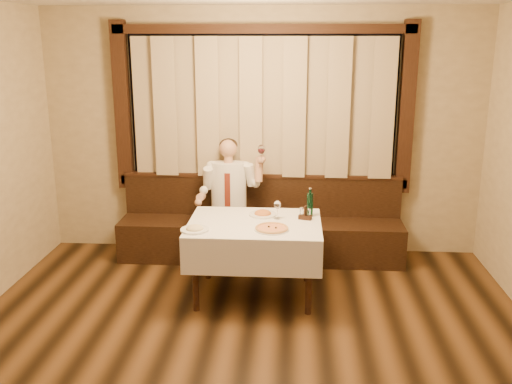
# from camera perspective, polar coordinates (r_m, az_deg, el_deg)

# --- Properties ---
(room) EXTENTS (5.01, 6.01, 2.81)m
(room) POSITION_cam_1_polar(r_m,az_deg,el_deg) (4.56, -0.79, 2.97)
(room) COLOR black
(room) RESTS_ON ground
(banquette) EXTENTS (3.20, 0.61, 0.94)m
(banquette) POSITION_cam_1_polar(r_m,az_deg,el_deg) (6.57, 0.48, -3.91)
(banquette) COLOR black
(banquette) RESTS_ON ground
(dining_table) EXTENTS (1.27, 0.97, 0.76)m
(dining_table) POSITION_cam_1_polar(r_m,az_deg,el_deg) (5.49, -0.14, -4.07)
(dining_table) COLOR black
(dining_table) RESTS_ON ground
(pizza) EXTENTS (0.32, 0.32, 0.03)m
(pizza) POSITION_cam_1_polar(r_m,az_deg,el_deg) (5.24, 1.59, -3.66)
(pizza) COLOR white
(pizza) RESTS_ON dining_table
(pasta_red) EXTENTS (0.28, 0.28, 0.09)m
(pasta_red) POSITION_cam_1_polar(r_m,az_deg,el_deg) (5.65, 0.69, -1.97)
(pasta_red) COLOR white
(pasta_red) RESTS_ON dining_table
(pasta_cream) EXTENTS (0.26, 0.26, 0.09)m
(pasta_cream) POSITION_cam_1_polar(r_m,az_deg,el_deg) (5.24, -6.15, -3.48)
(pasta_cream) COLOR white
(pasta_cream) RESTS_ON dining_table
(green_bottle) EXTENTS (0.06, 0.06, 0.29)m
(green_bottle) POSITION_cam_1_polar(r_m,az_deg,el_deg) (5.62, 5.41, -1.23)
(green_bottle) COLOR #0D3E23
(green_bottle) RESTS_ON dining_table
(table_wine_glass) EXTENTS (0.07, 0.07, 0.19)m
(table_wine_glass) POSITION_cam_1_polar(r_m,az_deg,el_deg) (5.52, 2.16, -1.35)
(table_wine_glass) COLOR white
(table_wine_glass) RESTS_ON dining_table
(cruet_caddy) EXTENTS (0.14, 0.09, 0.13)m
(cruet_caddy) POSITION_cam_1_polar(r_m,az_deg,el_deg) (5.55, 4.94, -2.27)
(cruet_caddy) COLOR black
(cruet_caddy) RESTS_ON dining_table
(seated_man) EXTENTS (0.75, 0.56, 1.38)m
(seated_man) POSITION_cam_1_polar(r_m,az_deg,el_deg) (6.37, -2.76, 0.12)
(seated_man) COLOR black
(seated_man) RESTS_ON ground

